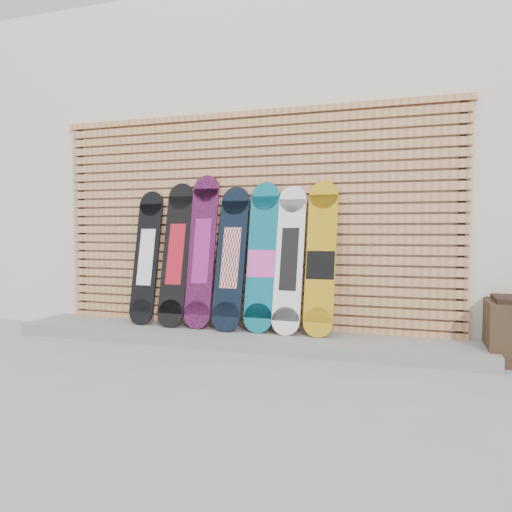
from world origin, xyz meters
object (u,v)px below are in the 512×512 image
(snowboard_5, at_px, (289,259))
(snowboard_3, at_px, (231,258))
(snowboard_1, at_px, (176,254))
(snowboard_6, at_px, (321,259))
(snowboard_2, at_px, (202,251))
(snowboard_0, at_px, (146,257))
(snowboard_4, at_px, (262,257))

(snowboard_5, bearing_deg, snowboard_3, -178.71)
(snowboard_1, height_order, snowboard_6, snowboard_1)
(snowboard_3, relative_size, snowboard_6, 0.98)
(snowboard_5, bearing_deg, snowboard_2, 179.46)
(snowboard_6, bearing_deg, snowboard_2, 179.76)
(snowboard_0, height_order, snowboard_1, snowboard_1)
(snowboard_0, bearing_deg, snowboard_5, -0.49)
(snowboard_0, height_order, snowboard_4, snowboard_4)
(snowboard_0, xyz_separation_m, snowboard_4, (1.28, -0.00, 0.02))
(snowboard_2, distance_m, snowboard_4, 0.64)
(snowboard_0, xyz_separation_m, snowboard_2, (0.64, -0.00, 0.07))
(snowboard_3, bearing_deg, snowboard_1, 179.04)
(snowboard_1, xyz_separation_m, snowboard_5, (1.20, 0.00, -0.03))
(snowboard_4, height_order, snowboard_6, snowboard_4)
(snowboard_2, bearing_deg, snowboard_1, -177.65)
(snowboard_1, relative_size, snowboard_4, 1.01)
(snowboard_0, distance_m, snowboard_1, 0.36)
(snowboard_0, distance_m, snowboard_6, 1.86)
(snowboard_1, distance_m, snowboard_3, 0.61)
(snowboard_3, bearing_deg, snowboard_4, 4.12)
(snowboard_6, bearing_deg, snowboard_0, 179.70)
(snowboard_2, bearing_deg, snowboard_6, -0.24)
(snowboard_3, bearing_deg, snowboard_2, 176.12)
(snowboard_2, relative_size, snowboard_3, 1.09)
(snowboard_1, distance_m, snowboard_2, 0.29)
(snowboard_0, xyz_separation_m, snowboard_6, (1.86, -0.01, 0.02))
(snowboard_3, bearing_deg, snowboard_0, 178.42)
(snowboard_6, bearing_deg, snowboard_1, -179.75)
(snowboard_2, relative_size, snowboard_6, 1.06)
(snowboard_6, bearing_deg, snowboard_4, 179.44)
(snowboard_2, bearing_deg, snowboard_3, -3.88)
(snowboard_1, distance_m, snowboard_6, 1.50)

